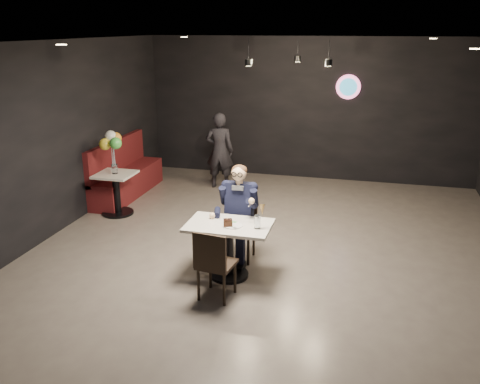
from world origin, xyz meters
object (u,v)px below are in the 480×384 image
(seated_man, at_px, (239,212))
(side_table, at_px, (117,193))
(chair_far, at_px, (239,229))
(main_table, at_px, (229,250))
(chair_near, at_px, (217,263))
(passerby, at_px, (220,151))
(sundae_glass, at_px, (257,222))
(balloon_vase, at_px, (115,169))
(booth_bench, at_px, (126,168))

(seated_man, distance_m, side_table, 2.87)
(seated_man, bearing_deg, chair_far, 90.00)
(main_table, relative_size, seated_man, 0.76)
(chair_far, distance_m, chair_near, 1.11)
(side_table, relative_size, passerby, 0.51)
(sundae_glass, bearing_deg, balloon_vase, 148.16)
(chair_far, xyz_separation_m, balloon_vase, (-2.56, 1.24, 0.37))
(main_table, height_order, chair_near, chair_near)
(seated_man, bearing_deg, main_table, -90.00)
(side_table, distance_m, passerby, 2.39)
(chair_near, relative_size, seated_man, 0.64)
(chair_far, height_order, booth_bench, booth_bench)
(main_table, bearing_deg, balloon_vase, 145.15)
(seated_man, height_order, booth_bench, seated_man)
(booth_bench, xyz_separation_m, side_table, (0.30, -1.00, -0.15))
(main_table, relative_size, booth_bench, 0.50)
(passerby, bearing_deg, chair_far, 106.79)
(booth_bench, height_order, balloon_vase, booth_bench)
(seated_man, bearing_deg, chair_near, -90.00)
(booth_bench, height_order, passerby, passerby)
(sundae_glass, relative_size, balloon_vase, 1.09)
(chair_far, xyz_separation_m, chair_near, (0.00, -1.11, 0.00))
(seated_man, relative_size, passerby, 0.92)
(chair_near, distance_m, passerby, 4.48)
(chair_near, distance_m, balloon_vase, 3.49)
(main_table, bearing_deg, sundae_glass, -7.05)
(chair_far, bearing_deg, main_table, -90.00)
(sundae_glass, relative_size, side_table, 0.22)
(sundae_glass, bearing_deg, passerby, 113.30)
(booth_bench, bearing_deg, seated_man, -37.97)
(side_table, height_order, balloon_vase, balloon_vase)
(chair_near, height_order, booth_bench, booth_bench)
(main_table, height_order, seated_man, seated_man)
(sundae_glass, distance_m, booth_bench, 4.32)
(chair_far, relative_size, balloon_vase, 5.71)
(balloon_vase, bearing_deg, booth_bench, 106.70)
(chair_near, distance_m, sundae_glass, 0.74)
(chair_far, distance_m, seated_man, 0.26)
(seated_man, xyz_separation_m, sundae_glass, (0.39, -0.60, 0.12))
(side_table, bearing_deg, seated_man, -25.73)
(main_table, distance_m, booth_bench, 4.00)
(seated_man, bearing_deg, balloon_vase, 154.27)
(seated_man, relative_size, balloon_vase, 8.94)
(chair_far, distance_m, balloon_vase, 2.87)
(booth_bench, bearing_deg, side_table, -73.30)
(sundae_glass, bearing_deg, chair_far, 123.01)
(sundae_glass, xyz_separation_m, side_table, (-2.95, 1.83, -0.44))
(seated_man, height_order, passerby, passerby)
(chair_far, height_order, side_table, chair_far)
(chair_near, distance_m, booth_bench, 4.40)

